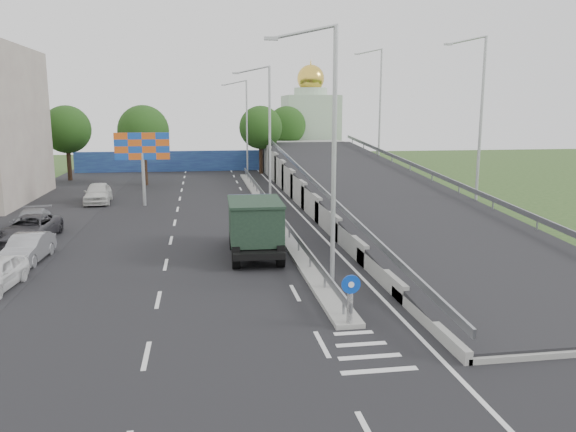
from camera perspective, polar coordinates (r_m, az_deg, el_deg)
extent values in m
plane|color=#2D4C1E|center=(17.25, 8.21, -13.93)|extent=(160.00, 160.00, 0.00)
cube|color=black|center=(35.72, -5.89, -0.87)|extent=(26.00, 90.00, 0.04)
cube|color=black|center=(37.41, -26.19, -1.41)|extent=(8.00, 90.00, 0.05)
cube|color=gray|center=(39.87, -1.89, 0.55)|extent=(1.00, 44.00, 0.20)
cube|color=gray|center=(42.79, 14.70, 3.95)|extent=(0.10, 50.00, 0.32)
cube|color=gray|center=(39.97, 2.08, 3.83)|extent=(0.10, 50.00, 0.32)
cube|color=gray|center=(39.76, -1.90, 1.47)|extent=(0.08, 44.00, 0.32)
cylinder|color=gray|center=(39.80, -1.90, 1.11)|extent=(0.09, 0.09, 0.60)
cylinder|color=black|center=(18.90, 6.30, -9.01)|extent=(0.20, 0.20, 1.20)
cylinder|color=#0C3FBF|center=(18.59, 6.42, -6.92)|extent=(0.64, 0.05, 0.64)
cylinder|color=white|center=(18.56, 6.44, -6.94)|extent=(0.20, 0.03, 0.20)
cylinder|color=#B2B5B7|center=(21.64, 4.69, 5.50)|extent=(0.18, 0.18, 10.00)
cylinder|color=#B2B5B7|center=(21.48, 1.61, 18.19)|extent=(2.57, 0.12, 0.66)
cube|color=#B2B5B7|center=(21.26, -1.73, 17.58)|extent=(0.50, 0.18, 0.12)
cylinder|color=#B2B5B7|center=(41.31, -1.86, 8.03)|extent=(0.18, 0.18, 10.00)
cylinder|color=#B2B5B7|center=(41.22, -3.61, 14.61)|extent=(2.57, 0.12, 0.66)
cube|color=#B2B5B7|center=(41.11, -5.33, 14.25)|extent=(0.50, 0.18, 0.12)
cylinder|color=#B2B5B7|center=(61.19, -4.19, 8.90)|extent=(0.18, 0.18, 10.00)
cylinder|color=#B2B5B7|center=(61.13, -5.40, 13.33)|extent=(2.57, 0.12, 0.66)
cube|color=#B2B5B7|center=(61.06, -6.55, 13.08)|extent=(0.50, 0.18, 0.12)
cube|color=navy|center=(67.22, -8.24, 5.56)|extent=(30.00, 0.50, 2.40)
cube|color=#B2CCAD|center=(76.43, 2.28, 8.76)|extent=(7.00, 7.00, 9.00)
cylinder|color=#B2CCAD|center=(76.42, 2.31, 12.51)|extent=(4.40, 4.40, 1.00)
sphere|color=gold|center=(76.49, 2.32, 13.78)|extent=(3.60, 3.60, 3.60)
cone|color=gold|center=(76.62, 2.33, 15.28)|extent=(0.30, 0.30, 1.20)
cylinder|color=#B2B5B7|center=(43.47, -14.45, 3.59)|extent=(0.24, 0.24, 4.00)
cube|color=#E25B19|center=(43.24, -14.61, 6.88)|extent=(4.00, 0.20, 2.00)
cylinder|color=black|center=(55.44, -14.33, 5.08)|extent=(0.44, 0.44, 4.00)
sphere|color=#183D10|center=(55.23, -14.48, 8.39)|extent=(4.80, 4.80, 4.80)
cylinder|color=black|center=(63.52, -2.76, 6.09)|extent=(0.44, 0.44, 4.00)
sphere|color=#183D10|center=(63.34, -2.79, 8.98)|extent=(4.80, 4.80, 4.80)
cylinder|color=black|center=(61.61, -21.36, 5.22)|extent=(0.44, 0.44, 4.00)
sphere|color=#183D10|center=(61.42, -21.56, 8.19)|extent=(4.80, 4.80, 4.80)
cylinder|color=black|center=(70.96, -0.14, 6.59)|extent=(0.44, 0.44, 4.00)
sphere|color=#183D10|center=(70.80, -0.14, 9.18)|extent=(4.80, 4.80, 4.80)
cylinder|color=black|center=(30.14, -5.65, -1.96)|extent=(0.38, 1.13, 1.12)
cylinder|color=black|center=(30.26, -1.78, -1.86)|extent=(0.38, 1.13, 1.12)
cylinder|color=black|center=(29.24, -5.59, -2.35)|extent=(0.38, 1.13, 1.12)
cylinder|color=black|center=(29.37, -1.60, -2.25)|extent=(0.38, 1.13, 1.12)
cylinder|color=black|center=(25.78, -5.31, -4.14)|extent=(0.38, 1.13, 1.12)
cylinder|color=black|center=(25.93, -0.79, -4.01)|extent=(0.38, 1.13, 1.12)
cube|color=black|center=(28.07, -3.42, -2.56)|extent=(2.50, 6.38, 0.31)
cube|color=navy|center=(30.20, -3.77, 0.37)|extent=(2.39, 1.69, 1.73)
cube|color=black|center=(30.89, -3.88, 1.47)|extent=(1.94, 0.11, 0.71)
cube|color=black|center=(31.26, -3.85, -1.28)|extent=(2.35, 0.21, 0.51)
cube|color=black|center=(27.23, -3.36, -0.55)|extent=(2.54, 3.94, 1.84)
cube|color=black|center=(27.06, -3.38, 1.46)|extent=(2.65, 4.04, 0.12)
imported|color=gray|center=(29.49, -24.92, -3.00)|extent=(1.69, 4.15, 1.34)
imported|color=#39383D|center=(34.20, -24.72, -1.15)|extent=(2.66, 5.15, 1.39)
imported|color=gray|center=(35.95, -24.54, -0.60)|extent=(2.50, 4.99, 1.39)
imported|color=silver|center=(45.91, -18.75, 2.22)|extent=(2.24, 4.84, 1.61)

